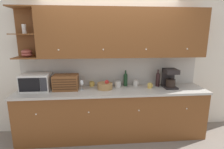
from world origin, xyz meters
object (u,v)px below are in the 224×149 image
(bread_box, at_px, (66,82))
(second_wine_bottle, at_px, (158,79))
(microwave, at_px, (36,82))
(wine_bottle, at_px, (126,79))
(fruit_basket, at_px, (105,86))
(storage_canister, at_px, (118,84))
(mug_patterned_third, at_px, (92,84))
(mug_blue_second, at_px, (136,83))
(mug, at_px, (150,86))
(coffee_maker, at_px, (170,78))
(wine_glass, at_px, (82,83))

(bread_box, height_order, second_wine_bottle, second_wine_bottle)
(microwave, relative_size, bread_box, 1.13)
(bread_box, height_order, wine_bottle, wine_bottle)
(fruit_basket, height_order, storage_canister, fruit_basket)
(fruit_basket, distance_m, second_wine_bottle, 1.02)
(microwave, height_order, second_wine_bottle, second_wine_bottle)
(mug_patterned_third, height_order, mug_blue_second, mug_blue_second)
(mug, bearing_deg, second_wine_bottle, 31.24)
(mug_patterned_third, relative_size, wine_bottle, 0.33)
(storage_canister, distance_m, coffee_maker, 0.97)
(microwave, distance_m, second_wine_bottle, 2.23)
(storage_canister, bearing_deg, wine_glass, -168.82)
(mug_patterned_third, bearing_deg, storage_canister, -9.96)
(mug_patterned_third, xyz_separation_m, fruit_basket, (0.24, -0.19, 0.01))
(mug_blue_second, xyz_separation_m, coffee_maker, (0.60, -0.17, 0.13))
(bread_box, relative_size, coffee_maker, 1.22)
(wine_glass, distance_m, coffee_maker, 1.62)
(mug_blue_second, bearing_deg, mug, -39.62)
(mug_patterned_third, bearing_deg, wine_bottle, -2.90)
(bread_box, relative_size, mug, 4.52)
(microwave, relative_size, second_wine_bottle, 1.53)
(fruit_basket, distance_m, wine_bottle, 0.44)
(bread_box, relative_size, mug_patterned_third, 4.30)
(wine_glass, bearing_deg, wine_bottle, 12.64)
(coffee_maker, bearing_deg, bread_box, 179.11)
(mug, xyz_separation_m, second_wine_bottle, (0.18, 0.11, 0.10))
(coffee_maker, bearing_deg, wine_glass, -179.57)
(storage_canister, xyz_separation_m, second_wine_bottle, (0.77, -0.02, 0.08))
(fruit_basket, xyz_separation_m, storage_canister, (0.25, 0.11, 0.00))
(bread_box, xyz_separation_m, storage_canister, (0.94, 0.09, -0.07))
(fruit_basket, xyz_separation_m, coffee_maker, (1.21, -0.01, 0.12))
(wine_glass, bearing_deg, storage_canister, 11.18)
(wine_bottle, bearing_deg, storage_canister, -161.43)
(wine_bottle, height_order, mug_blue_second, wine_bottle)
(wine_glass, relative_size, coffee_maker, 0.52)
(mug_patterned_third, xyz_separation_m, storage_canister, (0.49, -0.09, 0.02))
(microwave, bearing_deg, bread_box, -2.46)
(bread_box, distance_m, fruit_basket, 0.70)
(mug_patterned_third, xyz_separation_m, mug_blue_second, (0.85, -0.03, 0.01))
(wine_bottle, height_order, coffee_maker, coffee_maker)
(bread_box, distance_m, wine_bottle, 1.11)
(storage_canister, xyz_separation_m, mug_blue_second, (0.36, 0.05, -0.01))
(mug, distance_m, second_wine_bottle, 0.23)
(bread_box, bearing_deg, fruit_basket, -1.41)
(wine_bottle, relative_size, mug, 3.16)
(microwave, height_order, fruit_basket, microwave)
(wine_bottle, bearing_deg, wine_glass, -167.36)
(mug_patterned_third, bearing_deg, microwave, -171.13)
(microwave, distance_m, wine_bottle, 1.63)
(wine_glass, bearing_deg, coffee_maker, 0.43)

